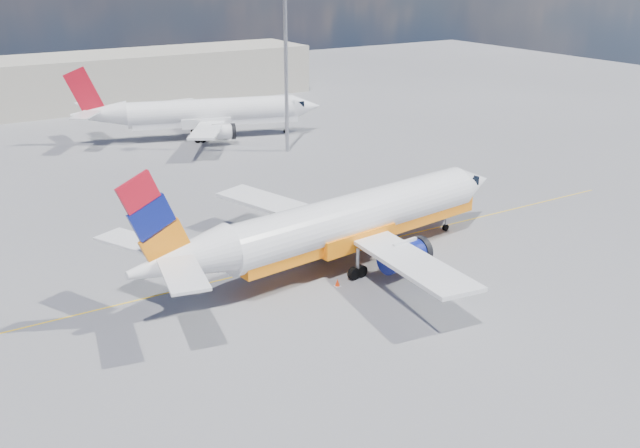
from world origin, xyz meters
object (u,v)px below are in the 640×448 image
second_jet (204,113)px  traffic_cone (337,283)px  main_jet (346,222)px  gse_tug (411,201)px

second_jet → traffic_cone: bearing=-85.2°
main_jet → second_jet: (7.22, 44.33, -0.23)m
second_jet → traffic_cone: 48.47m
main_jet → second_jet: main_jet is taller
traffic_cone → second_jet: bearing=78.2°
main_jet → second_jet: bearing=73.5°
main_jet → gse_tug: (12.18, 7.13, -2.59)m
second_jet → gse_tug: size_ratio=10.42×
gse_tug → traffic_cone: bearing=-164.1°
main_jet → gse_tug: bearing=23.1°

